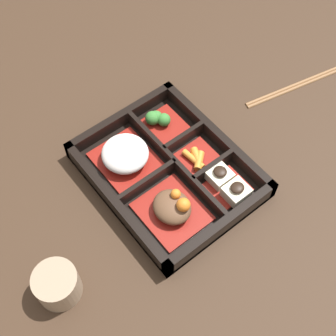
# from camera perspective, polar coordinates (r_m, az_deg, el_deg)

# --- Properties ---
(ground_plane) EXTENTS (3.00, 3.00, 0.00)m
(ground_plane) POSITION_cam_1_polar(r_m,az_deg,el_deg) (0.82, 0.00, -0.92)
(ground_plane) COLOR #382619
(bento_base) EXTENTS (0.29, 0.24, 0.01)m
(bento_base) POSITION_cam_1_polar(r_m,az_deg,el_deg) (0.82, 0.00, -0.74)
(bento_base) COLOR black
(bento_base) RESTS_ON ground_plane
(bento_rim) EXTENTS (0.29, 0.24, 0.04)m
(bento_rim) POSITION_cam_1_polar(r_m,az_deg,el_deg) (0.81, 0.24, -0.10)
(bento_rim) COLOR black
(bento_rim) RESTS_ON ground_plane
(bowl_stew) EXTENTS (0.11, 0.10, 0.05)m
(bowl_stew) POSITION_cam_1_polar(r_m,az_deg,el_deg) (0.76, 0.58, -4.89)
(bowl_stew) COLOR maroon
(bowl_stew) RESTS_ON bento_base
(bowl_rice) EXTENTS (0.11, 0.10, 0.04)m
(bowl_rice) POSITION_cam_1_polar(r_m,az_deg,el_deg) (0.81, -5.23, 1.61)
(bowl_rice) COLOR maroon
(bowl_rice) RESTS_ON bento_base
(bowl_tofu) EXTENTS (0.08, 0.07, 0.04)m
(bowl_tofu) POSITION_cam_1_polar(r_m,az_deg,el_deg) (0.79, 7.33, -2.05)
(bowl_tofu) COLOR maroon
(bowl_tofu) RESTS_ON bento_base
(bowl_carrots) EXTENTS (0.06, 0.07, 0.02)m
(bowl_carrots) POSITION_cam_1_polar(r_m,az_deg,el_deg) (0.82, 3.48, 1.23)
(bowl_carrots) COLOR maroon
(bowl_carrots) RESTS_ON bento_base
(bowl_greens) EXTENTS (0.08, 0.07, 0.03)m
(bowl_greens) POSITION_cam_1_polar(r_m,az_deg,el_deg) (0.86, -1.09, 5.81)
(bowl_greens) COLOR maroon
(bowl_greens) RESTS_ON bento_base
(tea_cup) EXTENTS (0.07, 0.07, 0.05)m
(tea_cup) POSITION_cam_1_polar(r_m,az_deg,el_deg) (0.73, -13.37, -13.64)
(tea_cup) COLOR gray
(tea_cup) RESTS_ON ground_plane
(chopsticks) EXTENTS (0.06, 0.23, 0.01)m
(chopsticks) POSITION_cam_1_polar(r_m,az_deg,el_deg) (0.98, 15.52, 9.71)
(chopsticks) COLOR brown
(chopsticks) RESTS_ON ground_plane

